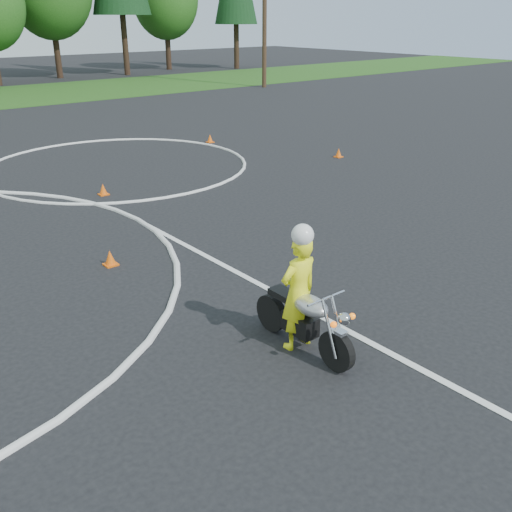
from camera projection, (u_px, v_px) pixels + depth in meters
primary_motorcycle at (305, 319)px, 7.87m from camera, size 0.67×1.90×1.00m
rider_primary_grp at (299, 289)px, 7.81m from camera, size 0.62×0.41×1.86m
traffic_cones at (73, 217)px, 12.92m from camera, size 20.02×12.26×0.30m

